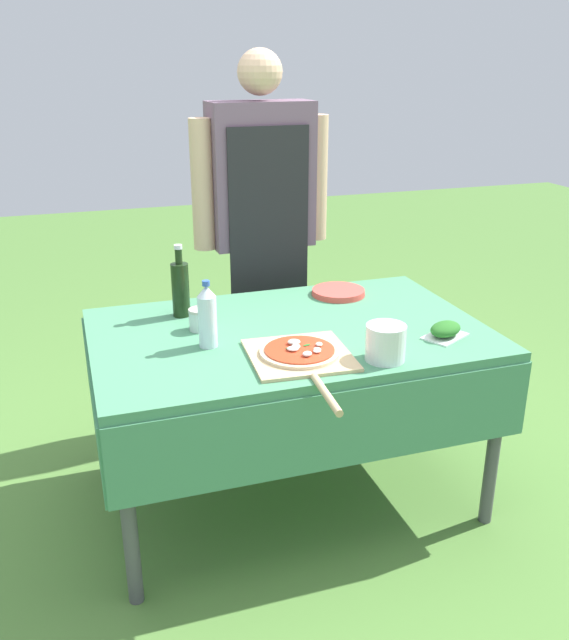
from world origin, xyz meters
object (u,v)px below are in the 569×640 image
(pizza_on_peel, at_px, (301,355))
(herb_container, at_px, (445,330))
(person_cook, at_px, (262,212))
(oil_bottle, at_px, (180,288))
(mixing_tub, at_px, (386,343))
(water_bottle, at_px, (207,316))
(prep_table, at_px, (289,349))
(sauce_jar, at_px, (200,321))
(plate_stack, at_px, (338,292))

(pizza_on_peel, height_order, herb_container, herb_container)
(person_cook, height_order, oil_bottle, person_cook)
(pizza_on_peel, height_order, mixing_tub, mixing_tub)
(oil_bottle, relative_size, water_bottle, 1.19)
(prep_table, xyz_separation_m, sauce_jar, (-0.32, 0.10, 0.12))
(prep_table, bearing_deg, pizza_on_peel, -100.12)
(person_cook, relative_size, mixing_tub, 12.74)
(plate_stack, xyz_separation_m, sauce_jar, (-0.65, -0.21, 0.02))
(oil_bottle, distance_m, sauce_jar, 0.19)
(mixing_tub, bearing_deg, herb_container, 20.59)
(prep_table, height_order, sauce_jar, sauce_jar)
(oil_bottle, relative_size, sauce_jar, 3.47)
(prep_table, relative_size, pizza_on_peel, 2.44)
(herb_container, bearing_deg, plate_stack, 108.65)
(plate_stack, bearing_deg, sauce_jar, -161.96)
(prep_table, xyz_separation_m, pizza_on_peel, (-0.05, -0.26, 0.09))
(prep_table, relative_size, sauce_jar, 17.80)
(herb_container, xyz_separation_m, plate_stack, (-0.19, 0.56, -0.02))
(water_bottle, relative_size, mixing_tub, 1.79)
(person_cook, bearing_deg, sauce_jar, 53.90)
(sauce_jar, bearing_deg, person_cook, 56.00)
(pizza_on_peel, xyz_separation_m, oil_bottle, (-0.31, 0.54, 0.10))
(prep_table, distance_m, water_bottle, 0.38)
(mixing_tub, height_order, plate_stack, mixing_tub)
(mixing_tub, distance_m, plate_stack, 0.68)
(herb_container, xyz_separation_m, mixing_tub, (-0.30, -0.11, 0.03))
(mixing_tub, bearing_deg, person_cook, 95.43)
(pizza_on_peel, bearing_deg, oil_bottle, 123.63)
(person_cook, relative_size, pizza_on_peel, 2.86)
(plate_stack, bearing_deg, pizza_on_peel, -123.09)
(water_bottle, relative_size, herb_container, 1.25)
(prep_table, xyz_separation_m, water_bottle, (-0.32, -0.06, 0.20))
(person_cook, height_order, water_bottle, person_cook)
(person_cook, bearing_deg, water_bottle, 59.42)
(water_bottle, bearing_deg, person_cook, 61.52)
(person_cook, height_order, herb_container, person_cook)
(pizza_on_peel, xyz_separation_m, herb_container, (0.56, 0.02, 0.01))
(water_bottle, relative_size, plate_stack, 1.06)
(oil_bottle, height_order, water_bottle, oil_bottle)
(plate_stack, distance_m, sauce_jar, 0.68)
(prep_table, distance_m, person_cook, 0.84)
(prep_table, xyz_separation_m, oil_bottle, (-0.36, 0.27, 0.20))
(sauce_jar, bearing_deg, plate_stack, 18.04)
(pizza_on_peel, relative_size, plate_stack, 2.64)
(prep_table, distance_m, herb_container, 0.58)
(oil_bottle, bearing_deg, water_bottle, -83.99)
(person_cook, xyz_separation_m, pizza_on_peel, (-0.16, -1.01, -0.28))
(person_cook, xyz_separation_m, oil_bottle, (-0.47, -0.47, -0.17))
(plate_stack, bearing_deg, prep_table, -136.42)
(oil_bottle, relative_size, mixing_tub, 2.12)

